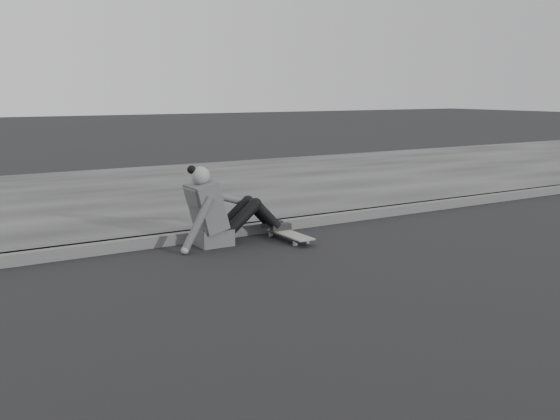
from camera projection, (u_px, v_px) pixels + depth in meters
The scene contains 4 objects.
curb at pixel (413, 208), 8.54m from camera, with size 24.00×0.16×0.12m, color #525252.
sidewalk at pixel (295, 181), 11.07m from camera, with size 24.00×6.00×0.12m, color #3C3C3C.
skateboard at pixel (288, 234), 6.91m from camera, with size 0.20×0.78×0.09m.
seated_woman at pixel (218, 212), 6.69m from camera, with size 1.38×0.46×0.88m.
Camera 1 is at (-5.91, -3.65, 1.63)m, focal length 40.00 mm.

